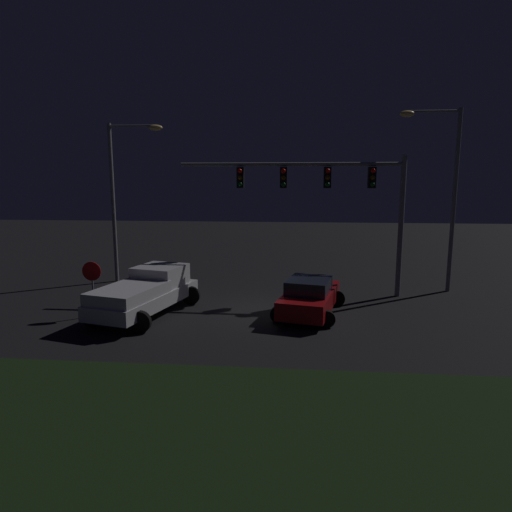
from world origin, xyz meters
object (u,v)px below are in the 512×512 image
at_px(street_lamp_left, 123,183).
at_px(street_lamp_right, 444,179).
at_px(pickup_truck, 147,290).
at_px(stop_sign, 92,278).
at_px(car_sedan, 310,296).
at_px(traffic_signal_gantry, 328,188).

bearing_deg(street_lamp_left, street_lamp_right, -2.44).
bearing_deg(pickup_truck, street_lamp_left, 42.42).
bearing_deg(stop_sign, street_lamp_right, 20.38).
bearing_deg(car_sedan, street_lamp_left, 74.67).
bearing_deg(pickup_truck, stop_sign, 120.96).
bearing_deg(traffic_signal_gantry, street_lamp_left, 169.75).
xyz_separation_m(pickup_truck, stop_sign, (-2.01, -0.61, 0.56)).
bearing_deg(traffic_signal_gantry, car_sedan, -104.54).
bearing_deg(street_lamp_left, stop_sign, -80.73).
bearing_deg(traffic_signal_gantry, street_lamp_right, 12.39).
relative_size(traffic_signal_gantry, stop_sign, 4.63).
bearing_deg(stop_sign, traffic_signal_gantry, 24.71).
xyz_separation_m(traffic_signal_gantry, street_lamp_right, (5.49, 1.21, 0.41)).
bearing_deg(car_sedan, pickup_truck, 107.03).
bearing_deg(street_lamp_right, traffic_signal_gantry, -167.61).
xyz_separation_m(street_lamp_right, stop_sign, (-14.91, -5.54, -3.88)).
distance_m(street_lamp_left, stop_sign, 7.28).
xyz_separation_m(traffic_signal_gantry, stop_sign, (-9.42, -4.33, -3.47)).
height_order(pickup_truck, car_sedan, pickup_truck).
height_order(car_sedan, street_lamp_right, street_lamp_right).
relative_size(pickup_truck, street_lamp_right, 0.66).
height_order(traffic_signal_gantry, street_lamp_right, street_lamp_right).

